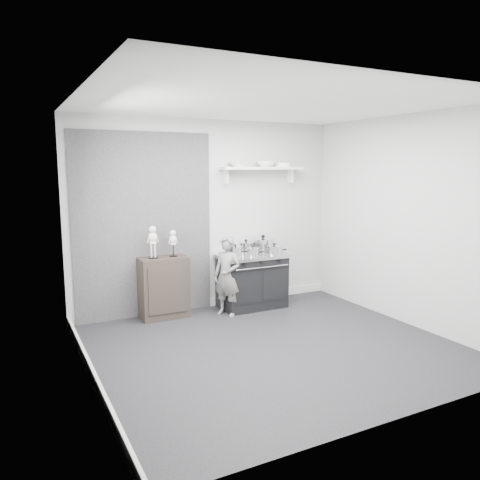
{
  "coord_description": "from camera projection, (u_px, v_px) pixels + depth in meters",
  "views": [
    {
      "loc": [
        -2.66,
        -4.36,
        2.03
      ],
      "look_at": [
        0.07,
        0.95,
        1.1
      ],
      "focal_mm": 35.0,
      "sensor_mm": 36.0,
      "label": 1
    }
  ],
  "objects": [
    {
      "name": "ground",
      "position": [
        272.0,
        347.0,
        5.35
      ],
      "size": [
        4.0,
        4.0,
        0.0
      ],
      "primitive_type": "plane",
      "color": "black",
      "rests_on": "ground"
    },
    {
      "name": "pot_back_left",
      "position": [
        246.0,
        247.0,
        6.87
      ],
      "size": [
        0.33,
        0.25,
        0.2
      ],
      "color": "silver",
      "rests_on": "stove"
    },
    {
      "name": "child",
      "position": [
        227.0,
        276.0,
        6.43
      ],
      "size": [
        0.44,
        0.48,
        1.1
      ],
      "primitive_type": "imported",
      "rotation": [
        0.0,
        0.0,
        -1.01
      ],
      "color": "slate",
      "rests_on": "ground"
    },
    {
      "name": "side_cabinet",
      "position": [
        164.0,
        287.0,
        6.36
      ],
      "size": [
        0.64,
        0.37,
        0.83
      ],
      "primitive_type": "cube",
      "color": "black",
      "rests_on": "ground"
    },
    {
      "name": "plate_stack",
      "position": [
        283.0,
        165.0,
        7.02
      ],
      "size": [
        0.24,
        0.24,
        0.06
      ],
      "primitive_type": "cylinder",
      "color": "white",
      "rests_on": "wall_shelf"
    },
    {
      "name": "pot_front_center",
      "position": [
        253.0,
        252.0,
        6.58
      ],
      "size": [
        0.25,
        0.17,
        0.15
      ],
      "color": "silver",
      "rests_on": "stove"
    },
    {
      "name": "bowl_large",
      "position": [
        239.0,
        164.0,
        6.69
      ],
      "size": [
        0.28,
        0.28,
        0.07
      ],
      "primitive_type": "imported",
      "color": "white",
      "rests_on": "wall_shelf"
    },
    {
      "name": "pot_front_right",
      "position": [
        274.0,
        250.0,
        6.71
      ],
      "size": [
        0.32,
        0.23,
        0.18
      ],
      "color": "silver",
      "rests_on": "stove"
    },
    {
      "name": "bowl_small",
      "position": [
        266.0,
        164.0,
        6.88
      ],
      "size": [
        0.27,
        0.27,
        0.08
      ],
      "primitive_type": "imported",
      "color": "white",
      "rests_on": "wall_shelf"
    },
    {
      "name": "stove",
      "position": [
        252.0,
        280.0,
        6.83
      ],
      "size": [
        0.98,
        0.61,
        0.79
      ],
      "color": "black",
      "rests_on": "ground"
    },
    {
      "name": "wall_shelf",
      "position": [
        262.0,
        169.0,
        6.87
      ],
      "size": [
        1.3,
        0.26,
        0.24
      ],
      "color": "silver",
      "rests_on": "room_shell"
    },
    {
      "name": "room_shell",
      "position": [
        260.0,
        203.0,
        5.19
      ],
      "size": [
        4.02,
        3.62,
        2.71
      ],
      "color": "#B1B1AF",
      "rests_on": "ground"
    },
    {
      "name": "pot_back_right",
      "position": [
        263.0,
        245.0,
        6.95
      ],
      "size": [
        0.41,
        0.33,
        0.26
      ],
      "color": "silver",
      "rests_on": "stove"
    },
    {
      "name": "skeleton_torso",
      "position": [
        173.0,
        241.0,
        6.33
      ],
      "size": [
        0.12,
        0.07,
        0.42
      ],
      "primitive_type": null,
      "color": "silver",
      "rests_on": "side_cabinet"
    },
    {
      "name": "pot_front_left",
      "position": [
        235.0,
        252.0,
        6.53
      ],
      "size": [
        0.28,
        0.19,
        0.18
      ],
      "color": "silver",
      "rests_on": "stove"
    },
    {
      "name": "skeleton_full",
      "position": [
        153.0,
        240.0,
        6.19
      ],
      "size": [
        0.14,
        0.09,
        0.5
      ],
      "primitive_type": null,
      "color": "silver",
      "rests_on": "side_cabinet"
    }
  ]
}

